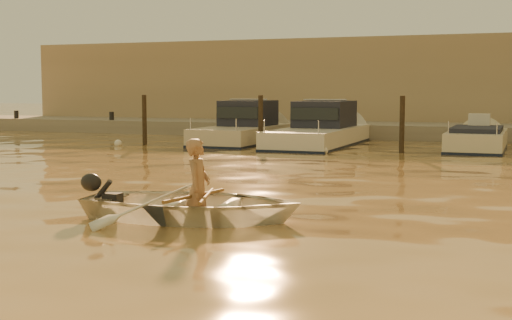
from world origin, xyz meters
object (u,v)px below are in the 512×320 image
at_px(moored_boat_1, 243,128).
at_px(person, 198,188).
at_px(waterfront_building, 450,86).
at_px(moored_boat_2, 320,130).
at_px(dinghy, 193,204).
at_px(moored_boat_3, 477,144).

bearing_deg(moored_boat_1, person, -70.29).
distance_m(person, waterfront_building, 27.55).
bearing_deg(moored_boat_1, moored_boat_2, 0.00).
height_order(dinghy, moored_boat_3, moored_boat_3).
xyz_separation_m(dinghy, waterfront_building, (1.33, 27.47, 2.13)).
xyz_separation_m(moored_boat_2, moored_boat_3, (6.01, 0.00, -0.40)).
xyz_separation_m(moored_boat_1, moored_boat_2, (3.30, 0.00, 0.00)).
distance_m(dinghy, waterfront_building, 27.58).
xyz_separation_m(dinghy, moored_boat_1, (-5.80, 16.47, 0.36)).
xyz_separation_m(moored_boat_3, waterfront_building, (-2.18, 11.00, 2.17)).
distance_m(dinghy, moored_boat_2, 16.66).
height_order(moored_boat_1, waterfront_building, waterfront_building).
distance_m(moored_boat_2, moored_boat_3, 6.02).
bearing_deg(moored_boat_3, waterfront_building, 101.22).
height_order(person, moored_boat_3, person).
height_order(moored_boat_2, moored_boat_3, moored_boat_2).
xyz_separation_m(person, moored_boat_2, (-2.60, 16.46, 0.08)).
xyz_separation_m(person, moored_boat_1, (-5.89, 16.46, 0.08)).
bearing_deg(person, moored_boat_1, 12.42).
relative_size(dinghy, moored_boat_2, 0.45).
height_order(person, moored_boat_2, moored_boat_2).
relative_size(dinghy, person, 2.22).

